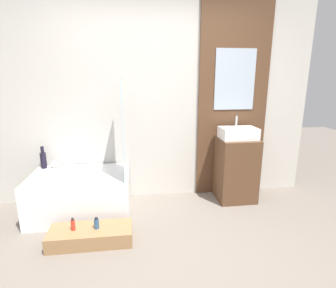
# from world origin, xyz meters

# --- Properties ---
(ground_plane) EXTENTS (12.00, 12.00, 0.00)m
(ground_plane) POSITION_xyz_m (0.00, 0.00, 0.00)
(ground_plane) COLOR slate
(wall_tiled_back) EXTENTS (4.20, 0.06, 2.60)m
(wall_tiled_back) POSITION_xyz_m (0.00, 1.58, 1.30)
(wall_tiled_back) COLOR beige
(wall_tiled_back) RESTS_ON ground_plane
(wall_wood_accent) EXTENTS (0.94, 0.04, 2.60)m
(wall_wood_accent) POSITION_xyz_m (1.04, 1.53, 1.32)
(wall_wood_accent) COLOR brown
(wall_wood_accent) RESTS_ON ground_plane
(bathtub) EXTENTS (1.13, 0.75, 0.49)m
(bathtub) POSITION_xyz_m (-0.93, 1.15, 0.25)
(bathtub) COLOR white
(bathtub) RESTS_ON ground_plane
(glass_shower_screen) EXTENTS (0.01, 0.53, 1.10)m
(glass_shower_screen) POSITION_xyz_m (-0.39, 1.07, 1.05)
(glass_shower_screen) COLOR silver
(glass_shower_screen) RESTS_ON bathtub
(wooden_step_bench) EXTENTS (0.81, 0.32, 0.15)m
(wooden_step_bench) POSITION_xyz_m (-0.73, 0.53, 0.07)
(wooden_step_bench) COLOR #997047
(wooden_step_bench) RESTS_ON ground_plane
(vanity_cabinet) EXTENTS (0.48, 0.44, 0.83)m
(vanity_cabinet) POSITION_xyz_m (1.04, 1.29, 0.42)
(vanity_cabinet) COLOR brown
(vanity_cabinet) RESTS_ON ground_plane
(sink) EXTENTS (0.46, 0.30, 0.28)m
(sink) POSITION_xyz_m (1.04, 1.29, 0.90)
(sink) COLOR white
(sink) RESTS_ON vanity_cabinet
(vase_tall_dark) EXTENTS (0.07, 0.07, 0.28)m
(vase_tall_dark) POSITION_xyz_m (-1.40, 1.44, 0.61)
(vase_tall_dark) COLOR black
(vase_tall_dark) RESTS_ON bathtub
(vase_round_light) EXTENTS (0.09, 0.09, 0.09)m
(vase_round_light) POSITION_xyz_m (-1.27, 1.43, 0.54)
(vase_round_light) COLOR silver
(vase_round_light) RESTS_ON bathtub
(bottle_soap_primary) EXTENTS (0.04, 0.04, 0.13)m
(bottle_soap_primary) POSITION_xyz_m (-0.89, 0.53, 0.21)
(bottle_soap_primary) COLOR red
(bottle_soap_primary) RESTS_ON wooden_step_bench
(bottle_soap_secondary) EXTENTS (0.05, 0.05, 0.12)m
(bottle_soap_secondary) POSITION_xyz_m (-0.67, 0.53, 0.20)
(bottle_soap_secondary) COLOR #2D567A
(bottle_soap_secondary) RESTS_ON wooden_step_bench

